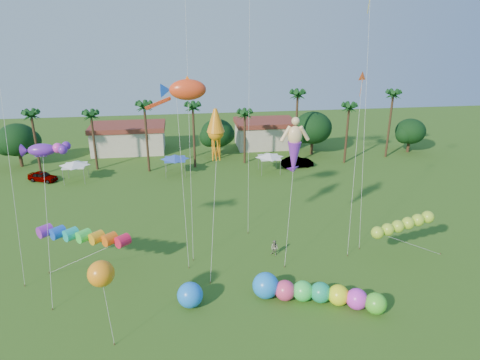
{
  "coord_description": "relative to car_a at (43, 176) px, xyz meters",
  "views": [
    {
      "loc": [
        -4.61,
        -23.69,
        21.98
      ],
      "look_at": [
        0.0,
        10.0,
        9.0
      ],
      "focal_mm": 32.0,
      "sensor_mm": 36.0,
      "label": 1
    }
  ],
  "objects": [
    {
      "name": "tree_line",
      "position": [
        28.37,
        7.24,
        3.56
      ],
      "size": [
        69.46,
        8.91,
        11.0
      ],
      "color": "#3A2819",
      "rests_on": "ground"
    },
    {
      "name": "car_b",
      "position": [
        37.62,
        1.02,
        0.1
      ],
      "size": [
        5.18,
        2.48,
        1.64
      ],
      "primitive_type": "imported",
      "rotation": [
        0.0,
        0.0,
        1.72
      ],
      "color": "#4C4C54",
      "rests_on": "ground"
    },
    {
      "name": "blue_ball",
      "position": [
        20.11,
        -31.32,
        0.33
      ],
      "size": [
        2.09,
        2.09,
        2.09
      ],
      "primitive_type": "sphere",
      "color": "#1C7DFE",
      "rests_on": "ground"
    },
    {
      "name": "spectator_b",
      "position": [
        28.54,
        -24.46,
        0.07
      ],
      "size": [
        0.97,
        0.96,
        1.58
      ],
      "primitive_type": "imported",
      "rotation": [
        0.0,
        0.0,
        -0.76
      ],
      "color": "gray",
      "rests_on": "ground"
    },
    {
      "name": "rainbow_tube",
      "position": [
        12.43,
        -25.94,
        2.75
      ],
      "size": [
        8.75,
        5.2,
        4.02
      ],
      "color": "red",
      "rests_on": "ground"
    },
    {
      "name": "orange_ball_kite",
      "position": [
        14.17,
        -34.45,
        4.89
      ],
      "size": [
        2.06,
        2.06,
        6.53
      ],
      "color": "orange",
      "rests_on": "ground"
    },
    {
      "name": "buildings_row",
      "position": [
        21.71,
        13.24,
        1.28
      ],
      "size": [
        35.0,
        7.0,
        4.0
      ],
      "color": "beige",
      "rests_on": "ground"
    },
    {
      "name": "lobster_kite",
      "position": [
        8.76,
        -25.36,
        11.19
      ],
      "size": [
        4.2,
        6.56,
        12.65
      ],
      "color": "#6421A8",
      "rests_on": "ground"
    },
    {
      "name": "squid_kite",
      "position": [
        23.06,
        -23.67,
        11.68
      ],
      "size": [
        2.11,
        5.7,
        14.66
      ],
      "color": "orange",
      "rests_on": "ground"
    },
    {
      "name": "car_a",
      "position": [
        0.0,
        0.0,
        0.0
      ],
      "size": [
        4.53,
        3.2,
        1.43
      ],
      "primitive_type": "imported",
      "rotation": [
        0.0,
        0.0,
        1.17
      ],
      "color": "#4C4C54",
      "rests_on": "ground"
    },
    {
      "name": "ground",
      "position": [
        24.8,
        -36.76,
        -0.72
      ],
      "size": [
        160.0,
        160.0,
        0.0
      ],
      "primitive_type": "plane",
      "color": "#285116",
      "rests_on": "ground"
    },
    {
      "name": "fish_kite",
      "position": [
        20.79,
        -21.39,
        15.16
      ],
      "size": [
        5.26,
        5.89,
        16.92
      ],
      "color": "#ED421A",
      "rests_on": "ground"
    },
    {
      "name": "green_worm",
      "position": [
        37.87,
        -26.77,
        2.3
      ],
      "size": [
        10.32,
        3.55,
        3.74
      ],
      "color": "#A1D12E",
      "rests_on": "ground"
    },
    {
      "name": "delta_kite_red",
      "position": [
        37.36,
        -20.96,
        15.59
      ],
      "size": [
        2.37,
        5.14,
        17.2
      ],
      "color": "#DE4E18",
      "rests_on": "ground"
    },
    {
      "name": "caterpillar_inflatable",
      "position": [
        30.06,
        -32.2,
        0.21
      ],
      "size": [
        10.5,
        5.51,
        2.21
      ],
      "rotation": [
        0.0,
        0.0,
        -0.36
      ],
      "color": "#EC3E75",
      "rests_on": "ground"
    },
    {
      "name": "tent_row",
      "position": [
        18.8,
        -0.43,
        2.03
      ],
      "size": [
        31.0,
        4.0,
        0.6
      ],
      "color": "white",
      "rests_on": "ground"
    },
    {
      "name": "merman_kite",
      "position": [
        30.49,
        -22.9,
        9.65
      ],
      "size": [
        2.78,
        4.98,
        12.96
      ],
      "color": "#F7CD8C",
      "rests_on": "ground"
    }
  ]
}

